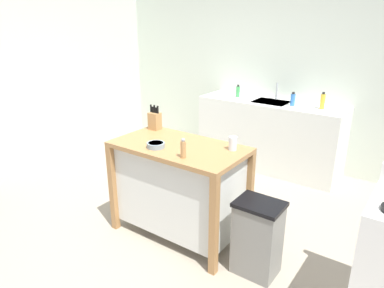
{
  "coord_description": "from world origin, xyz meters",
  "views": [
    {
      "loc": [
        1.91,
        -2.31,
        1.96
      ],
      "look_at": [
        0.12,
        0.19,
        0.84
      ],
      "focal_mm": 33.15,
      "sensor_mm": 36.0,
      "label": 1
    }
  ],
  "objects_px": {
    "kitchen_island": "(179,185)",
    "pepper_grinder": "(183,149)",
    "sink_faucet": "(277,91)",
    "bottle_spray_cleaner": "(293,99)",
    "knife_block": "(155,120)",
    "trash_bin": "(257,238)",
    "bottle_hand_soap": "(238,91)",
    "drinking_cup": "(233,143)",
    "bottle_dish_soap": "(323,101)",
    "bowl_stoneware_deep": "(155,145)"
  },
  "relations": [
    {
      "from": "sink_faucet",
      "to": "bottle_hand_soap",
      "type": "distance_m",
      "value": 0.52
    },
    {
      "from": "pepper_grinder",
      "to": "kitchen_island",
      "type": "bearing_deg",
      "value": 134.47
    },
    {
      "from": "sink_faucet",
      "to": "bottle_spray_cleaner",
      "type": "bearing_deg",
      "value": -34.55
    },
    {
      "from": "bowl_stoneware_deep",
      "to": "pepper_grinder",
      "type": "xyz_separation_m",
      "value": [
        0.34,
        -0.05,
        0.05
      ]
    },
    {
      "from": "trash_bin",
      "to": "bottle_hand_soap",
      "type": "xyz_separation_m",
      "value": [
        -1.31,
        2.03,
        0.67
      ]
    },
    {
      "from": "bowl_stoneware_deep",
      "to": "pepper_grinder",
      "type": "relative_size",
      "value": 0.93
    },
    {
      "from": "knife_block",
      "to": "sink_faucet",
      "type": "relative_size",
      "value": 1.12
    },
    {
      "from": "bottle_dish_soap",
      "to": "kitchen_island",
      "type": "bearing_deg",
      "value": -108.86
    },
    {
      "from": "kitchen_island",
      "to": "bottle_spray_cleaner",
      "type": "bearing_deg",
      "value": 80.58
    },
    {
      "from": "pepper_grinder",
      "to": "sink_faucet",
      "type": "height_order",
      "value": "sink_faucet"
    },
    {
      "from": "knife_block",
      "to": "drinking_cup",
      "type": "relative_size",
      "value": 2.13
    },
    {
      "from": "kitchen_island",
      "to": "bottle_hand_soap",
      "type": "bearing_deg",
      "value": 103.78
    },
    {
      "from": "bowl_stoneware_deep",
      "to": "bottle_dish_soap",
      "type": "bearing_deg",
      "value": 69.45
    },
    {
      "from": "knife_block",
      "to": "bottle_spray_cleaner",
      "type": "xyz_separation_m",
      "value": [
        0.79,
        1.67,
        0.01
      ]
    },
    {
      "from": "bowl_stoneware_deep",
      "to": "bottle_spray_cleaner",
      "type": "xyz_separation_m",
      "value": [
        0.44,
        2.06,
        0.08
      ]
    },
    {
      "from": "kitchen_island",
      "to": "drinking_cup",
      "type": "distance_m",
      "value": 0.66
    },
    {
      "from": "bowl_stoneware_deep",
      "to": "bottle_spray_cleaner",
      "type": "distance_m",
      "value": 2.1
    },
    {
      "from": "bottle_spray_cleaner",
      "to": "knife_block",
      "type": "bearing_deg",
      "value": -115.25
    },
    {
      "from": "kitchen_island",
      "to": "bowl_stoneware_deep",
      "type": "relative_size",
      "value": 7.61
    },
    {
      "from": "kitchen_island",
      "to": "pepper_grinder",
      "type": "bearing_deg",
      "value": -45.53
    },
    {
      "from": "drinking_cup",
      "to": "sink_faucet",
      "type": "relative_size",
      "value": 0.53
    },
    {
      "from": "trash_bin",
      "to": "bowl_stoneware_deep",
      "type": "bearing_deg",
      "value": -175.05
    },
    {
      "from": "drinking_cup",
      "to": "bottle_dish_soap",
      "type": "bearing_deg",
      "value": 83.03
    },
    {
      "from": "bottle_spray_cleaner",
      "to": "pepper_grinder",
      "type": "bearing_deg",
      "value": -92.8
    },
    {
      "from": "bowl_stoneware_deep",
      "to": "sink_faucet",
      "type": "distance_m",
      "value": 2.27
    },
    {
      "from": "trash_bin",
      "to": "bottle_hand_soap",
      "type": "distance_m",
      "value": 2.51
    },
    {
      "from": "kitchen_island",
      "to": "trash_bin",
      "type": "bearing_deg",
      "value": -5.59
    },
    {
      "from": "pepper_grinder",
      "to": "trash_bin",
      "type": "distance_m",
      "value": 0.91
    },
    {
      "from": "bottle_hand_soap",
      "to": "bowl_stoneware_deep",
      "type": "bearing_deg",
      "value": -80.55
    },
    {
      "from": "kitchen_island",
      "to": "drinking_cup",
      "type": "xyz_separation_m",
      "value": [
        0.44,
        0.17,
        0.45
      ]
    },
    {
      "from": "pepper_grinder",
      "to": "trash_bin",
      "type": "bearing_deg",
      "value": 12.14
    },
    {
      "from": "kitchen_island",
      "to": "pepper_grinder",
      "type": "xyz_separation_m",
      "value": [
        0.21,
        -0.21,
        0.47
      ]
    },
    {
      "from": "trash_bin",
      "to": "bottle_spray_cleaner",
      "type": "relative_size",
      "value": 3.73
    },
    {
      "from": "kitchen_island",
      "to": "knife_block",
      "type": "height_order",
      "value": "knife_block"
    },
    {
      "from": "knife_block",
      "to": "bottle_hand_soap",
      "type": "relative_size",
      "value": 1.49
    },
    {
      "from": "sink_faucet",
      "to": "bottle_hand_soap",
      "type": "height_order",
      "value": "sink_faucet"
    },
    {
      "from": "kitchen_island",
      "to": "knife_block",
      "type": "xyz_separation_m",
      "value": [
        -0.47,
        0.23,
        0.49
      ]
    },
    {
      "from": "trash_bin",
      "to": "bottle_spray_cleaner",
      "type": "distance_m",
      "value": 2.15
    },
    {
      "from": "drinking_cup",
      "to": "bottle_hand_soap",
      "type": "height_order",
      "value": "bottle_hand_soap"
    },
    {
      "from": "pepper_grinder",
      "to": "bottle_dish_soap",
      "type": "bearing_deg",
      "value": 78.18
    },
    {
      "from": "kitchen_island",
      "to": "drinking_cup",
      "type": "relative_size",
      "value": 10.2
    },
    {
      "from": "sink_faucet",
      "to": "bottle_hand_soap",
      "type": "relative_size",
      "value": 1.33
    },
    {
      "from": "knife_block",
      "to": "bowl_stoneware_deep",
      "type": "bearing_deg",
      "value": -48.49
    },
    {
      "from": "kitchen_island",
      "to": "knife_block",
      "type": "relative_size",
      "value": 4.8
    },
    {
      "from": "kitchen_island",
      "to": "knife_block",
      "type": "distance_m",
      "value": 0.71
    },
    {
      "from": "bowl_stoneware_deep",
      "to": "bottle_spray_cleaner",
      "type": "height_order",
      "value": "bottle_spray_cleaner"
    },
    {
      "from": "pepper_grinder",
      "to": "sink_faucet",
      "type": "relative_size",
      "value": 0.76
    },
    {
      "from": "trash_bin",
      "to": "bottle_hand_soap",
      "type": "bearing_deg",
      "value": 122.85
    },
    {
      "from": "kitchen_island",
      "to": "trash_bin",
      "type": "relative_size",
      "value": 1.88
    },
    {
      "from": "trash_bin",
      "to": "knife_block",
      "type": "bearing_deg",
      "value": 166.72
    }
  ]
}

